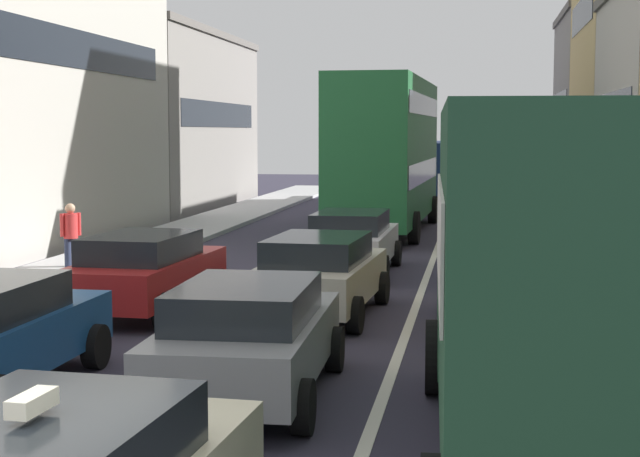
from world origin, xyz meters
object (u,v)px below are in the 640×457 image
object	(u,v)px
hatchback_centre_lane_third	(320,273)
pedestrian_near_kerb	(71,233)
sedan_left_lane_third	(144,270)
bus_mid_queue_primary	(387,148)
coupe_centre_lane_fourth	(351,240)
sedan_centre_lane_second	(248,336)
wagon_right_lane_far	(499,247)
removalist_box_truck	(566,278)
bus_far_queue_secondary	(416,167)
sedan_right_lane_behind_truck	(502,284)

from	to	relation	value
hatchback_centre_lane_third	pedestrian_near_kerb	size ratio (longest dim) A/B	2.65
sedan_left_lane_third	bus_mid_queue_primary	world-z (taller)	bus_mid_queue_primary
coupe_centre_lane_fourth	sedan_centre_lane_second	bearing A→B (deg)	-178.46
sedan_centre_lane_second	wagon_right_lane_far	xyz separation A→B (m)	(3.31, 10.12, 0.00)
hatchback_centre_lane_third	sedan_left_lane_third	xyz separation A→B (m)	(-3.28, -0.18, 0.00)
sedan_centre_lane_second	coupe_centre_lane_fourth	size ratio (longest dim) A/B	1.00
sedan_centre_lane_second	bus_mid_queue_primary	world-z (taller)	bus_mid_queue_primary
sedan_left_lane_third	bus_mid_queue_primary	size ratio (longest dim) A/B	0.41
wagon_right_lane_far	bus_mid_queue_primary	xyz separation A→B (m)	(-3.50, 10.34, 2.03)
hatchback_centre_lane_third	pedestrian_near_kerb	world-z (taller)	pedestrian_near_kerb
bus_mid_queue_primary	pedestrian_near_kerb	bearing A→B (deg)	149.27
removalist_box_truck	sedan_left_lane_third	distance (m)	10.45
hatchback_centre_lane_third	coupe_centre_lane_fourth	size ratio (longest dim) A/B	1.02
hatchback_centre_lane_third	wagon_right_lane_far	xyz separation A→B (m)	(3.31, 4.56, 0.00)
coupe_centre_lane_fourth	bus_mid_queue_primary	world-z (taller)	bus_mid_queue_primary
hatchback_centre_lane_third	coupe_centre_lane_fourth	distance (m)	5.44
sedan_centre_lane_second	bus_far_queue_secondary	distance (m)	32.53
bus_mid_queue_primary	sedan_centre_lane_second	bearing A→B (deg)	-177.56
hatchback_centre_lane_third	sedan_right_lane_behind_truck	bearing A→B (deg)	-100.55
bus_mid_queue_primary	hatchback_centre_lane_third	bearing A→B (deg)	-177.35
hatchback_centre_lane_third	bus_mid_queue_primary	world-z (taller)	bus_mid_queue_primary
removalist_box_truck	wagon_right_lane_far	xyz separation A→B (m)	(-0.37, 12.44, -1.18)
hatchback_centre_lane_third	bus_far_queue_secondary	size ratio (longest dim) A/B	0.42
coupe_centre_lane_fourth	bus_far_queue_secondary	size ratio (longest dim) A/B	0.41
coupe_centre_lane_fourth	wagon_right_lane_far	size ratio (longest dim) A/B	1.00
wagon_right_lane_far	pedestrian_near_kerb	size ratio (longest dim) A/B	2.62
sedan_right_lane_behind_truck	pedestrian_near_kerb	size ratio (longest dim) A/B	2.64
hatchback_centre_lane_third	sedan_right_lane_behind_truck	distance (m)	3.35
bus_far_queue_secondary	pedestrian_near_kerb	world-z (taller)	bus_far_queue_secondary
sedan_centre_lane_second	sedan_left_lane_third	bearing A→B (deg)	29.78
removalist_box_truck	pedestrian_near_kerb	size ratio (longest dim) A/B	4.70
sedan_left_lane_third	bus_mid_queue_primary	bearing A→B (deg)	-8.89
wagon_right_lane_far	bus_far_queue_secondary	xyz separation A→B (m)	(-3.31, 22.39, 0.96)
sedan_right_lane_behind_truck	pedestrian_near_kerb	world-z (taller)	pedestrian_near_kerb
removalist_box_truck	bus_mid_queue_primary	size ratio (longest dim) A/B	0.74
sedan_centre_lane_second	pedestrian_near_kerb	xyz separation A→B (m)	(-6.79, 10.15, 0.15)
bus_mid_queue_primary	coupe_centre_lane_fourth	bearing A→B (deg)	-177.67
sedan_right_lane_behind_truck	pedestrian_near_kerb	xyz separation A→B (m)	(-10.05, 5.38, 0.15)
wagon_right_lane_far	coupe_centre_lane_fourth	bearing A→B (deg)	77.26
bus_far_queue_secondary	hatchback_centre_lane_third	bearing A→B (deg)	178.08
sedan_centre_lane_second	bus_mid_queue_primary	bearing A→B (deg)	-0.94
coupe_centre_lane_fourth	bus_far_queue_secondary	distance (m)	21.54
removalist_box_truck	hatchback_centre_lane_third	world-z (taller)	removalist_box_truck
hatchback_centre_lane_third	sedan_left_lane_third	distance (m)	3.28
pedestrian_near_kerb	sedan_left_lane_third	bearing A→B (deg)	165.85
sedan_left_lane_third	sedan_right_lane_behind_truck	world-z (taller)	same
sedan_left_lane_third	wagon_right_lane_far	xyz separation A→B (m)	(6.59, 4.73, 0.00)
sedan_right_lane_behind_truck	bus_mid_queue_primary	size ratio (longest dim) A/B	0.41
sedan_right_lane_behind_truck	bus_far_queue_secondary	xyz separation A→B (m)	(-3.25, 27.75, 0.96)
bus_mid_queue_primary	removalist_box_truck	bearing A→B (deg)	-168.43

